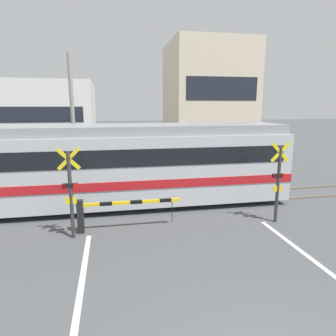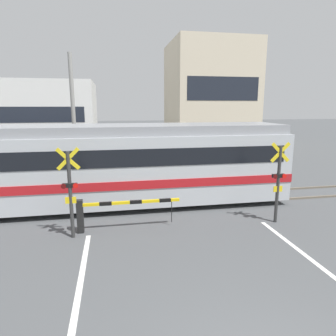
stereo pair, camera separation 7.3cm
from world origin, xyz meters
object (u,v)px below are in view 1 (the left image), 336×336
object	(u,v)px
crossing_signal_right	(278,179)
pedestrian	(158,155)
crossing_barrier_near	(106,210)
crossing_signal_left	(70,189)
crossing_barrier_far	(200,169)
commuter_train	(32,166)

from	to	relation	value
crossing_signal_right	pedestrian	xyz separation A→B (m)	(-2.59, 9.64, -0.63)
crossing_barrier_near	crossing_signal_left	size ratio (longest dim) A/B	1.19
crossing_barrier_near	crossing_barrier_far	bearing A→B (deg)	48.88
commuter_train	crossing_signal_left	xyz separation A→B (m)	(1.76, -2.94, -0.20)
commuter_train	pedestrian	bearing A→B (deg)	48.36
crossing_barrier_far	pedestrian	xyz separation A→B (m)	(-1.60, 3.80, 0.19)
crossing_signal_left	crossing_signal_right	xyz separation A→B (m)	(6.79, 0.00, 0.00)
crossing_barrier_far	crossing_signal_left	size ratio (longest dim) A/B	1.19
crossing_barrier_near	crossing_signal_right	size ratio (longest dim) A/B	1.19
commuter_train	crossing_signal_right	world-z (taller)	commuter_train
crossing_signal_left	crossing_signal_right	bearing A→B (deg)	0.00
commuter_train	crossing_signal_left	size ratio (longest dim) A/B	7.18
commuter_train	crossing_barrier_near	world-z (taller)	commuter_train
crossing_barrier_far	crossing_signal_right	size ratio (longest dim) A/B	1.19
commuter_train	crossing_barrier_far	world-z (taller)	commuter_train
crossing_barrier_far	crossing_signal_right	distance (m)	5.98
crossing_barrier_far	crossing_signal_left	distance (m)	8.26
crossing_signal_left	pedestrian	bearing A→B (deg)	66.48
crossing_signal_left	pedestrian	xyz separation A→B (m)	(4.19, 9.64, -0.63)
crossing_signal_left	crossing_signal_right	world-z (taller)	same
crossing_barrier_far	pedestrian	distance (m)	4.13
crossing_barrier_far	pedestrian	size ratio (longest dim) A/B	2.09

